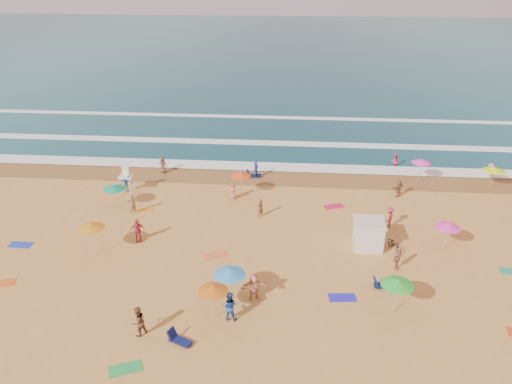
{
  "coord_description": "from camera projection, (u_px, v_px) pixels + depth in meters",
  "views": [
    {
      "loc": [
        1.07,
        -31.55,
        19.42
      ],
      "look_at": [
        -1.96,
        6.0,
        1.5
      ],
      "focal_mm": 35.0,
      "sensor_mm": 36.0,
      "label": 1
    }
  ],
  "objects": [
    {
      "name": "wet_sand",
      "position": [
        282.0,
        178.0,
        48.07
      ],
      "size": [
        220.0,
        220.0,
        0.0
      ],
      "primitive_type": "plane",
      "color": "olive",
      "rests_on": "ground"
    },
    {
      "name": "cabana",
      "position": [
        368.0,
        235.0,
        36.29
      ],
      "size": [
        2.0,
        2.0,
        2.0
      ],
      "primitive_type": "cube",
      "color": "silver",
      "rests_on": "ground"
    },
    {
      "name": "bicycle",
      "position": [
        395.0,
        245.0,
        36.11
      ],
      "size": [
        1.21,
        1.85,
        0.92
      ],
      "primitive_type": "imported",
      "rotation": [
        0.0,
        0.0,
        0.37
      ],
      "color": "black",
      "rests_on": "ground"
    },
    {
      "name": "loungers",
      "position": [
        383.0,
        274.0,
        33.33
      ],
      "size": [
        57.52,
        25.82,
        0.34
      ],
      "color": "#101852",
      "rests_on": "ground"
    },
    {
      "name": "towels",
      "position": [
        285.0,
        261.0,
        35.0
      ],
      "size": [
        47.66,
        21.32,
        0.03
      ],
      "color": "orange",
      "rests_on": "ground"
    },
    {
      "name": "surf_foam",
      "position": [
        284.0,
        146.0,
        55.97
      ],
      "size": [
        200.0,
        18.7,
        0.05
      ],
      "color": "white",
      "rests_on": "ground"
    },
    {
      "name": "ground",
      "position": [
        276.0,
        246.0,
        36.82
      ],
      "size": [
        220.0,
        220.0,
        0.0
      ],
      "primitive_type": "plane",
      "color": "gold",
      "rests_on": "ground"
    },
    {
      "name": "lifeguard_stand",
      "position": [
        127.0,
        181.0,
        44.79
      ],
      "size": [
        1.2,
        1.2,
        2.1
      ],
      "primitive_type": null,
      "color": "white",
      "rests_on": "ground"
    },
    {
      "name": "ocean",
      "position": [
        292.0,
        50.0,
        112.43
      ],
      "size": [
        220.0,
        140.0,
        0.18
      ],
      "primitive_type": "cube",
      "color": "#0C4756",
      "rests_on": "ground"
    },
    {
      "name": "beach_umbrellas",
      "position": [
        267.0,
        224.0,
        35.46
      ],
      "size": [
        53.71,
        28.04,
        0.8
      ],
      "color": "#FF38C1",
      "rests_on": "ground"
    },
    {
      "name": "beachgoers",
      "position": [
        261.0,
        217.0,
        39.1
      ],
      "size": [
        50.31,
        27.41,
        2.11
      ],
      "color": "tan",
      "rests_on": "ground"
    },
    {
      "name": "cabana_roof",
      "position": [
        370.0,
        222.0,
        35.83
      ],
      "size": [
        2.2,
        2.2,
        0.12
      ],
      "primitive_type": "cube",
      "color": "silver",
      "rests_on": "cabana"
    }
  ]
}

